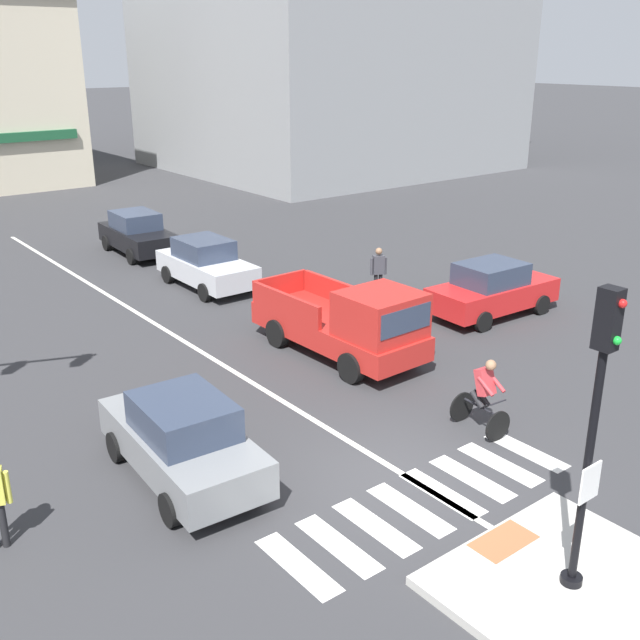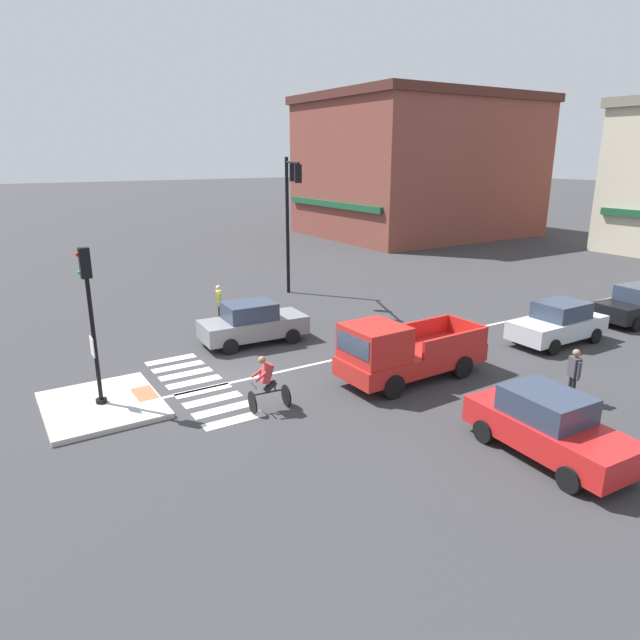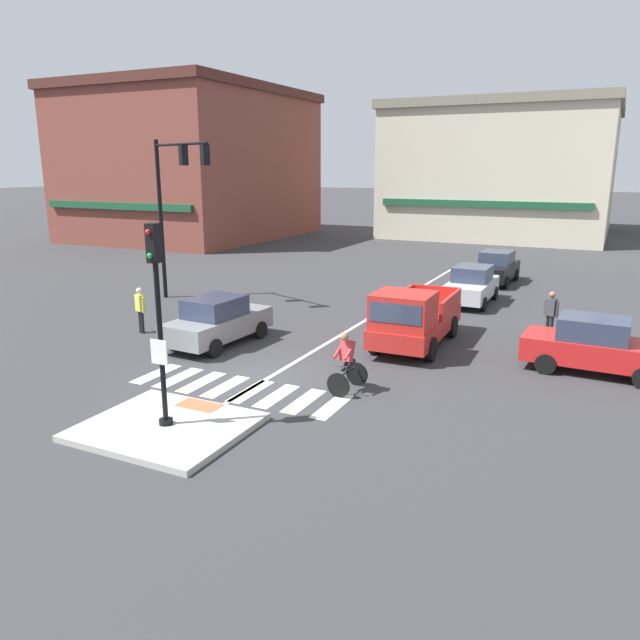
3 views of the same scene
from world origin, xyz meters
TOP-DOWN VIEW (x-y plane):
  - ground_plane at (0.00, 0.00)m, footprint 300.00×300.00m
  - traffic_island at (0.00, -3.82)m, footprint 3.64×3.18m
  - tactile_pad_front at (0.00, -2.58)m, footprint 1.10×0.60m
  - signal_pole at (0.00, -3.83)m, footprint 0.44×0.38m
  - crosswalk_stripe_a at (-2.83, -0.87)m, footprint 0.44×1.80m
  - crosswalk_stripe_b at (-2.02, -0.87)m, footprint 0.44×1.80m
  - crosswalk_stripe_c at (-1.21, -0.87)m, footprint 0.44×1.80m
  - crosswalk_stripe_d at (-0.40, -0.87)m, footprint 0.44×1.80m
  - crosswalk_stripe_e at (0.40, -0.87)m, footprint 0.44×1.80m
  - crosswalk_stripe_f at (1.21, -0.87)m, footprint 0.44×1.80m
  - crosswalk_stripe_g at (2.02, -0.87)m, footprint 0.44×1.80m
  - crosswalk_stripe_h at (2.83, -0.87)m, footprint 0.44×1.80m
  - lane_centre_line at (0.29, 10.00)m, footprint 0.14×28.00m
  - traffic_light_mast at (-8.50, 7.29)m, footprint 3.89×1.66m
  - building_corner_left at (-23.98, 29.17)m, footprint 15.39×18.88m
  - car_silver_eastbound_far at (3.31, 12.61)m, footprint 1.85×4.10m
  - car_grey_westbound_near at (-2.99, 2.48)m, footprint 2.02×4.19m
  - car_red_cross_right at (8.62, 4.86)m, footprint 4.17×1.98m
  - car_black_eastbound_distant at (3.38, 18.07)m, footprint 1.98×4.17m
  - pickup_truck_red_eastbound_mid at (3.08, 4.91)m, footprint 2.15×5.14m
  - cyclist at (2.74, 0.22)m, footprint 0.75×1.14m
  - pedestrian_at_curb_left at (-6.32, 2.44)m, footprint 0.52×0.33m
  - pedestrian_waiting_far_side at (7.03, 8.16)m, footprint 0.51×0.35m

SIDE VIEW (x-z plane):
  - ground_plane at x=0.00m, z-range 0.00..0.00m
  - crosswalk_stripe_a at x=-2.83m, z-range 0.00..0.01m
  - crosswalk_stripe_b at x=-2.02m, z-range 0.00..0.01m
  - crosswalk_stripe_c at x=-1.21m, z-range 0.00..0.01m
  - crosswalk_stripe_d at x=-0.40m, z-range 0.00..0.01m
  - crosswalk_stripe_e at x=0.40m, z-range 0.00..0.01m
  - crosswalk_stripe_f at x=1.21m, z-range 0.00..0.01m
  - crosswalk_stripe_g at x=2.02m, z-range 0.00..0.01m
  - crosswalk_stripe_h at x=2.83m, z-range 0.00..0.01m
  - lane_centre_line at x=0.29m, z-range 0.00..0.01m
  - traffic_island at x=0.00m, z-range 0.00..0.15m
  - tactile_pad_front at x=0.00m, z-range 0.15..0.16m
  - car_silver_eastbound_far at x=3.31m, z-range -0.01..1.63m
  - car_grey_westbound_near at x=-2.99m, z-range -0.01..1.63m
  - car_red_cross_right at x=8.62m, z-range -0.01..1.63m
  - car_black_eastbound_distant at x=3.38m, z-range -0.01..1.63m
  - cyclist at x=2.74m, z-range 0.03..1.71m
  - pickup_truck_red_eastbound_mid at x=3.08m, z-range -0.06..2.02m
  - pedestrian_at_curb_left at x=-6.32m, z-range 0.15..1.82m
  - pedestrian_waiting_far_side at x=7.03m, z-range 0.15..1.82m
  - signal_pole at x=0.00m, z-range 0.62..5.17m
  - traffic_light_mast at x=-8.50m, z-range 1.28..8.29m
  - building_corner_left at x=-23.98m, z-range 0.02..12.16m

